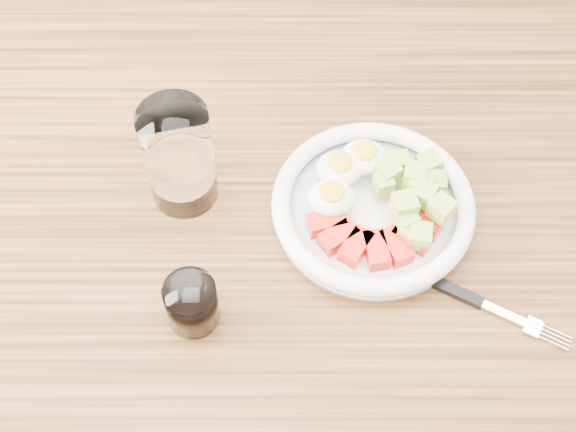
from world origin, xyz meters
name	(u,v)px	position (x,y,z in m)	size (l,w,h in m)	color
ground	(293,427)	(0.00, 0.00, 0.00)	(4.00, 4.00, 0.00)	brown
dining_table	(295,274)	(0.00, 0.00, 0.67)	(1.50, 0.90, 0.77)	brown
bowl	(373,204)	(0.09, 0.03, 0.79)	(0.25, 0.25, 0.06)	white
fork	(466,296)	(0.20, -0.08, 0.77)	(0.19, 0.11, 0.01)	black
water_glass	(179,157)	(-0.14, 0.07, 0.84)	(0.08, 0.08, 0.15)	white
coffee_glass	(192,304)	(-0.12, -0.11, 0.80)	(0.06, 0.06, 0.07)	white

